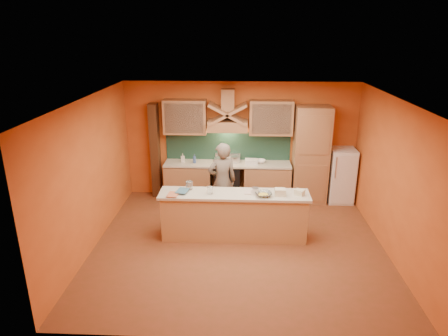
{
  "coord_description": "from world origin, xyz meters",
  "views": [
    {
      "loc": [
        0.02,
        -6.79,
        3.94
      ],
      "look_at": [
        -0.32,
        0.9,
        1.25
      ],
      "focal_mm": 32.0,
      "sensor_mm": 36.0,
      "label": 1
    }
  ],
  "objects_px": {
    "mixing_bowl": "(263,194)",
    "fridge": "(341,175)",
    "kitchen_scale": "(255,191)",
    "person": "(222,182)",
    "stove": "(227,181)"
  },
  "relations": [
    {
      "from": "kitchen_scale",
      "to": "fridge",
      "type": "bearing_deg",
      "value": 49.78
    },
    {
      "from": "person",
      "to": "mixing_bowl",
      "type": "distance_m",
      "value": 1.26
    },
    {
      "from": "person",
      "to": "kitchen_scale",
      "type": "height_order",
      "value": "person"
    },
    {
      "from": "stove",
      "to": "kitchen_scale",
      "type": "distance_m",
      "value": 2.07
    },
    {
      "from": "stove",
      "to": "person",
      "type": "xyz_separation_m",
      "value": [
        -0.07,
        -1.08,
        0.41
      ]
    },
    {
      "from": "person",
      "to": "mixing_bowl",
      "type": "bearing_deg",
      "value": 115.09
    },
    {
      "from": "fridge",
      "to": "kitchen_scale",
      "type": "xyz_separation_m",
      "value": [
        -2.1,
        -1.91,
        0.35
      ]
    },
    {
      "from": "stove",
      "to": "mixing_bowl",
      "type": "distance_m",
      "value": 2.22
    },
    {
      "from": "fridge",
      "to": "kitchen_scale",
      "type": "relative_size",
      "value": 9.86
    },
    {
      "from": "kitchen_scale",
      "to": "mixing_bowl",
      "type": "height_order",
      "value": "kitchen_scale"
    },
    {
      "from": "mixing_bowl",
      "to": "fridge",
      "type": "bearing_deg",
      "value": 46.0
    },
    {
      "from": "kitchen_scale",
      "to": "person",
      "type": "bearing_deg",
      "value": 136.71
    },
    {
      "from": "fridge",
      "to": "mixing_bowl",
      "type": "bearing_deg",
      "value": -134.0
    },
    {
      "from": "stove",
      "to": "person",
      "type": "distance_m",
      "value": 1.16
    },
    {
      "from": "stove",
      "to": "fridge",
      "type": "height_order",
      "value": "fridge"
    }
  ]
}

